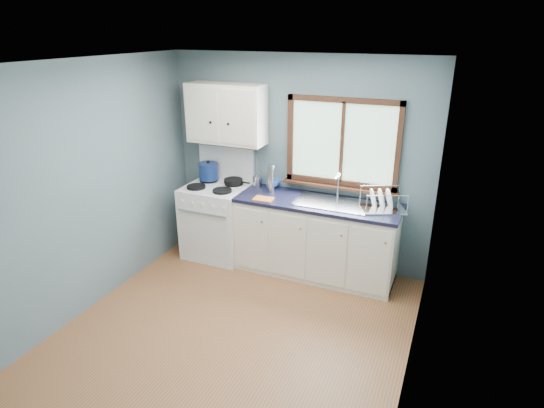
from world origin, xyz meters
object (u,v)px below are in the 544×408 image
at_px(base_cabinets, 316,242).
at_px(skillet, 233,181).
at_px(thermos, 271,179).
at_px(sink, 332,208).
at_px(stockpot, 208,171).
at_px(dish_rack, 382,204).
at_px(utensil_crock, 258,181).
at_px(gas_range, 217,219).

xyz_separation_m(base_cabinets, skillet, (-1.12, 0.11, 0.57)).
xyz_separation_m(base_cabinets, thermos, (-0.60, 0.08, 0.68)).
distance_m(sink, skillet, 1.31).
xyz_separation_m(stockpot, dish_rack, (2.19, -0.07, -0.09)).
bearing_deg(stockpot, skillet, -0.02).
bearing_deg(skillet, utensil_crock, 17.04).
bearing_deg(sink, thermos, 174.17).
bearing_deg(dish_rack, skillet, 153.76).
relative_size(base_cabinets, stockpot, 6.38).
bearing_deg(skillet, gas_range, -144.81).
distance_m(stockpot, thermos, 0.87).
relative_size(base_cabinets, thermos, 5.55).
distance_m(base_cabinets, skillet, 1.26).
distance_m(utensil_crock, thermos, 0.27).
height_order(base_cabinets, sink, sink).
bearing_deg(thermos, sink, -5.83).
relative_size(sink, stockpot, 2.89).
bearing_deg(utensil_crock, gas_range, -156.53).
bearing_deg(base_cabinets, stockpot, 175.91).
bearing_deg(skillet, base_cabinets, -4.12).
bearing_deg(base_cabinets, sink, -0.13).
relative_size(gas_range, base_cabinets, 0.74).
bearing_deg(dish_rack, gas_range, 157.47).
height_order(utensil_crock, thermos, utensil_crock).
distance_m(skillet, utensil_crock, 0.30).
height_order(gas_range, base_cabinets, gas_range).
distance_m(gas_range, sink, 1.53).
xyz_separation_m(stockpot, thermos, (0.87, -0.03, 0.02)).
bearing_deg(stockpot, base_cabinets, -4.09).
distance_m(stockpot, utensil_crock, 0.65).
xyz_separation_m(base_cabinets, utensil_crock, (-0.83, 0.19, 0.58)).
relative_size(base_cabinets, sink, 2.20).
height_order(stockpot, utensil_crock, utensil_crock).
xyz_separation_m(thermos, dish_rack, (1.32, -0.05, -0.10)).
relative_size(utensil_crock, dish_rack, 0.64).
xyz_separation_m(gas_range, utensil_crock, (0.47, 0.21, 0.50)).
distance_m(base_cabinets, sink, 0.48).
bearing_deg(gas_range, dish_rack, 1.48).
height_order(gas_range, skillet, gas_range).
bearing_deg(gas_range, base_cabinets, 0.82).
bearing_deg(base_cabinets, dish_rack, 2.68).
relative_size(base_cabinets, utensil_crock, 5.22).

